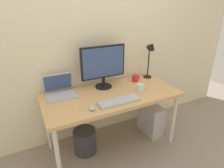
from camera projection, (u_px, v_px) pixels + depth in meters
The scene contains 12 objects.
ground_plane at pixel (112, 144), 2.41m from camera, with size 6.00×6.00×0.00m, color gray.
back_wall at pixel (97, 35), 2.23m from camera, with size 4.40×0.04×2.60m, color beige.
desk at pixel (112, 99), 2.15m from camera, with size 1.52×0.69×0.71m.
monitor at pixel (103, 64), 2.19m from camera, with size 0.54×0.20×0.50m.
laptop at pixel (60, 90), 2.08m from camera, with size 0.32×0.27×0.23m.
desk_lamp at pixel (151, 52), 2.43m from camera, with size 0.11×0.16×0.50m.
keyboard at pixel (119, 101), 1.95m from camera, with size 0.44×0.14×0.02m, color #B2B2B7.
mouse at pixel (92, 108), 1.81m from camera, with size 0.06×0.09×0.03m, color #B2B2B7.
coffee_mug at pixel (135, 78), 2.45m from camera, with size 0.12×0.08×0.08m.
glass_cup at pixel (141, 88), 2.16m from camera, with size 0.12×0.08×0.09m.
computer_tower at pixel (151, 119), 2.56m from camera, with size 0.18×0.36×0.42m, color #B2B2B7.
wastebasket at pixel (85, 141), 2.25m from camera, with size 0.26×0.26×0.30m, color #333338.
Camera 1 is at (-0.85, -1.71, 1.66)m, focal length 30.61 mm.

